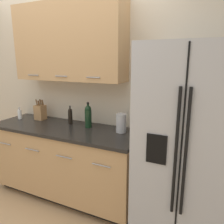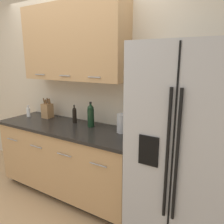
{
  "view_description": "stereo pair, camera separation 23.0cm",
  "coord_description": "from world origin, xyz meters",
  "px_view_note": "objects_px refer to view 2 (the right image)",
  "views": [
    {
      "loc": [
        1.66,
        -1.14,
        1.69
      ],
      "look_at": [
        0.71,
        0.89,
        1.16
      ],
      "focal_mm": 35.0,
      "sensor_mm": 36.0,
      "label": 1
    },
    {
      "loc": [
        1.86,
        -1.03,
        1.69
      ],
      "look_at": [
        0.71,
        0.89,
        1.16
      ],
      "focal_mm": 35.0,
      "sensor_mm": 36.0,
      "label": 2
    }
  ],
  "objects_px": {
    "steel_canister": "(122,123)",
    "knife_block": "(47,110)",
    "wine_bottle": "(91,115)",
    "refrigerator": "(184,150)",
    "soap_dispenser": "(28,112)",
    "oil_bottle": "(75,115)"
  },
  "relations": [
    {
      "from": "soap_dispenser",
      "to": "steel_canister",
      "type": "height_order",
      "value": "steel_canister"
    },
    {
      "from": "refrigerator",
      "to": "oil_bottle",
      "type": "height_order",
      "value": "refrigerator"
    },
    {
      "from": "knife_block",
      "to": "soap_dispenser",
      "type": "height_order",
      "value": "knife_block"
    },
    {
      "from": "steel_canister",
      "to": "refrigerator",
      "type": "bearing_deg",
      "value": -13.5
    },
    {
      "from": "soap_dispenser",
      "to": "oil_bottle",
      "type": "xyz_separation_m",
      "value": [
        0.77,
        0.1,
        0.04
      ]
    },
    {
      "from": "refrigerator",
      "to": "oil_bottle",
      "type": "distance_m",
      "value": 1.44
    },
    {
      "from": "refrigerator",
      "to": "wine_bottle",
      "type": "height_order",
      "value": "refrigerator"
    },
    {
      "from": "wine_bottle",
      "to": "steel_canister",
      "type": "xyz_separation_m",
      "value": [
        0.42,
        -0.0,
        -0.03
      ]
    },
    {
      "from": "steel_canister",
      "to": "knife_block",
      "type": "bearing_deg",
      "value": 178.53
    },
    {
      "from": "refrigerator",
      "to": "steel_canister",
      "type": "distance_m",
      "value": 0.74
    },
    {
      "from": "refrigerator",
      "to": "steel_canister",
      "type": "height_order",
      "value": "refrigerator"
    },
    {
      "from": "wine_bottle",
      "to": "steel_canister",
      "type": "relative_size",
      "value": 1.34
    },
    {
      "from": "refrigerator",
      "to": "steel_canister",
      "type": "bearing_deg",
      "value": 166.5
    },
    {
      "from": "oil_bottle",
      "to": "refrigerator",
      "type": "bearing_deg",
      "value": -8.2
    },
    {
      "from": "knife_block",
      "to": "oil_bottle",
      "type": "xyz_separation_m",
      "value": [
        0.49,
        0.0,
        0.0
      ]
    },
    {
      "from": "oil_bottle",
      "to": "steel_canister",
      "type": "relative_size",
      "value": 1.02
    },
    {
      "from": "knife_block",
      "to": "wine_bottle",
      "type": "distance_m",
      "value": 0.77
    },
    {
      "from": "refrigerator",
      "to": "knife_block",
      "type": "height_order",
      "value": "refrigerator"
    },
    {
      "from": "knife_block",
      "to": "oil_bottle",
      "type": "distance_m",
      "value": 0.49
    },
    {
      "from": "knife_block",
      "to": "steel_canister",
      "type": "bearing_deg",
      "value": -1.47
    },
    {
      "from": "refrigerator",
      "to": "steel_canister",
      "type": "relative_size",
      "value": 8.1
    },
    {
      "from": "steel_canister",
      "to": "wine_bottle",
      "type": "bearing_deg",
      "value": 180.0
    }
  ]
}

